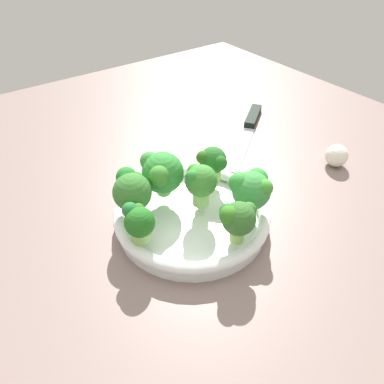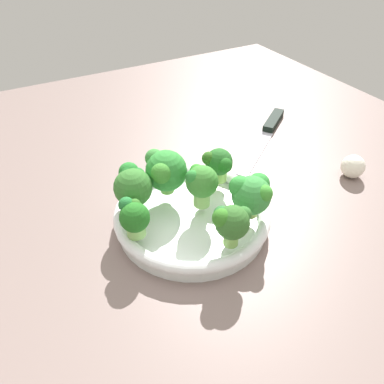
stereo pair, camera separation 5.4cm
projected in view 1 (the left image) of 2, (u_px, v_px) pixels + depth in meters
ground_plane at (171, 226)px, 59.37cm from camera, size 130.00×130.00×2.50cm
bowl at (192, 216)px, 57.03cm from camera, size 23.56×23.56×3.25cm
broccoli_floret_0 at (139, 222)px, 49.26cm from camera, size 4.13×4.80×5.30cm
broccoli_floret_1 at (237, 218)px, 48.53cm from camera, size 5.58×4.71×6.14cm
broccoli_floret_2 at (251, 189)px, 53.56cm from camera, size 6.17×5.73×6.37cm
broccoli_floret_3 at (213, 162)px, 59.80cm from camera, size 4.89×5.07×5.65cm
broccoli_floret_4 at (132, 190)px, 53.31cm from camera, size 5.61×6.38×6.43cm
broccoli_floret_5 at (162, 172)px, 56.29cm from camera, size 6.37×6.91×7.05cm
broccoli_floret_6 at (200, 182)px, 54.37cm from camera, size 4.87×5.40×6.66cm
knife at (249, 127)px, 81.14cm from camera, size 22.93×17.58×1.50cm
garlic_bulb at (337, 156)px, 69.40cm from camera, size 4.16×4.16×4.16cm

